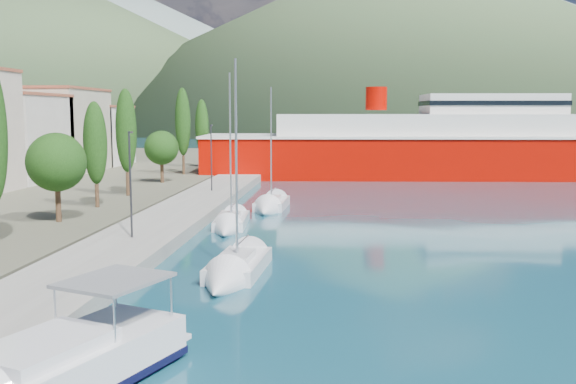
{
  "coord_description": "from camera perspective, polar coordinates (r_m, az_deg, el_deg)",
  "views": [
    {
      "loc": [
        3.05,
        -21.38,
        7.84
      ],
      "look_at": [
        0.0,
        14.0,
        3.5
      ],
      "focal_mm": 40.0,
      "sensor_mm": 36.0,
      "label": 1
    }
  ],
  "objects": [
    {
      "name": "lamp_posts",
      "position": [
        38.34,
        -13.42,
        1.15
      ],
      "size": [
        0.15,
        43.06,
        6.06
      ],
      "color": "#2D2D33",
      "rests_on": "quay"
    },
    {
      "name": "hills_far",
      "position": [
        657.99,
        17.22,
        12.73
      ],
      "size": [
        1480.0,
        900.0,
        180.0
      ],
      "color": "slate",
      "rests_on": "ground"
    },
    {
      "name": "quay",
      "position": [
        49.46,
        -9.24,
        -1.78
      ],
      "size": [
        5.0,
        88.0,
        0.8
      ],
      "primitive_type": "cube",
      "color": "gray",
      "rests_on": "ground"
    },
    {
      "name": "sailboat_far",
      "position": [
        51.91,
        -1.74,
        -1.38
      ],
      "size": [
        2.66,
        7.52,
        10.93
      ],
      "color": "silver",
      "rests_on": "ground"
    },
    {
      "name": "tree_row",
      "position": [
        55.45,
        -14.95,
        4.43
      ],
      "size": [
        3.88,
        62.96,
        10.18
      ],
      "color": "#47301E",
      "rests_on": "land_strip"
    },
    {
      "name": "sailboat_near",
      "position": [
        30.37,
        -5.18,
        -7.43
      ],
      "size": [
        2.82,
        8.04,
        11.37
      ],
      "color": "silver",
      "rests_on": "ground"
    },
    {
      "name": "ground",
      "position": [
        141.63,
        3.69,
        3.78
      ],
      "size": [
        1400.0,
        1400.0,
        0.0
      ],
      "primitive_type": "plane",
      "color": "#164B5D"
    },
    {
      "name": "sailboat_mid",
      "position": [
        43.66,
        -5.29,
        -3.03
      ],
      "size": [
        2.63,
        8.08,
        11.45
      ],
      "color": "silver",
      "rests_on": "ground"
    },
    {
      "name": "ferry",
      "position": [
        82.34,
        13.6,
        3.8
      ],
      "size": [
        59.74,
        16.06,
        11.74
      ],
      "color": "#AF0800",
      "rests_on": "ground"
    },
    {
      "name": "hills_near",
      "position": [
        407.28,
        18.84,
        12.43
      ],
      "size": [
        1010.0,
        520.0,
        115.0
      ],
      "color": "#435B37",
      "rests_on": "ground"
    }
  ]
}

